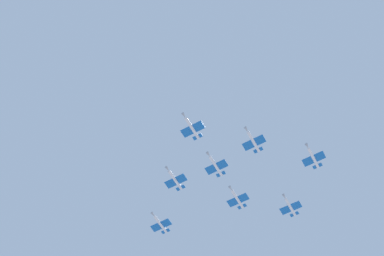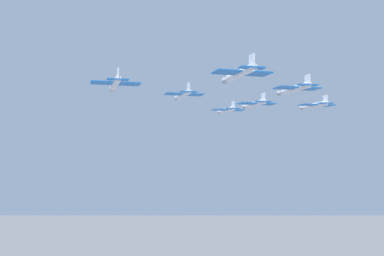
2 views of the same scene
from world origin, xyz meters
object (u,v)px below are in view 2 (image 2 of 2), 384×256
(jet_starboard_trail, at_px, (240,73))
(jet_starboard_inner, at_px, (315,105))
(jet_port_inner, at_px, (183,95))
(jet_port_outer, at_px, (255,104))
(jet_lead, at_px, (227,110))
(jet_port_trail, at_px, (295,88))
(jet_starboard_outer, at_px, (115,84))

(jet_starboard_trail, bearing_deg, jet_starboard_inner, 45.00)
(jet_port_inner, relative_size, jet_port_outer, 1.00)
(jet_lead, distance_m, jet_port_trail, 37.35)
(jet_port_inner, relative_size, jet_starboard_outer, 1.00)
(jet_port_inner, height_order, jet_port_outer, jet_port_inner)
(jet_port_inner, height_order, jet_starboard_outer, jet_port_inner)
(jet_lead, bearing_deg, jet_starboard_outer, -135.00)
(jet_port_outer, bearing_deg, jet_port_trail, -90.00)
(jet_starboard_outer, bearing_deg, jet_port_inner, 45.00)
(jet_starboard_inner, distance_m, jet_port_outer, 17.07)
(jet_starboard_outer, xyz_separation_m, jet_starboard_trail, (-22.47, -8.46, -0.36))
(jet_starboard_inner, distance_m, jet_port_trail, 26.52)
(jet_port_inner, bearing_deg, jet_lead, 45.00)
(jet_port_inner, xyz_separation_m, jet_port_outer, (-8.55, -14.77, -1.77))
(jet_lead, xyz_separation_m, jet_starboard_outer, (-16.92, 44.94, 0.40))
(jet_port_inner, distance_m, jet_starboard_trail, 33.98)
(jet_port_trail, bearing_deg, jet_starboard_trail, -141.34)
(jet_lead, distance_m, jet_port_inner, 24.05)
(jet_port_inner, bearing_deg, jet_starboard_trail, -90.00)
(jet_starboard_inner, bearing_deg, jet_port_trail, -129.81)
(jet_starboard_inner, bearing_deg, jet_lead, 135.00)
(jet_port_trail, bearing_deg, jet_port_outer, 90.00)
(jet_lead, relative_size, jet_starboard_inner, 1.00)
(jet_starboard_trail, bearing_deg, jet_lead, 71.57)
(jet_port_inner, xyz_separation_m, jet_starboard_trail, (-30.93, 14.01, -1.34))
(jet_port_outer, bearing_deg, jet_starboard_outer, -155.77)
(jet_port_outer, relative_size, jet_port_trail, 1.00)
(jet_starboard_trail, bearing_deg, jet_port_inner, 90.00)
(jet_lead, bearing_deg, jet_port_inner, -135.00)
(jet_starboard_inner, height_order, jet_starboard_outer, jet_starboard_outer)
(jet_starboard_trail, bearing_deg, jet_port_trail, 38.66)
(jet_port_inner, bearing_deg, jet_starboard_inner, -0.00)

